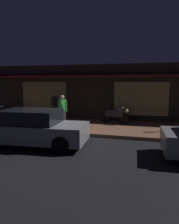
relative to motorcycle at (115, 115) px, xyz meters
The scene contains 7 objects.
ground_plane 4.24m from the motorcycle, 116.67° to the right, with size 60.00×60.00×0.00m, color black.
sidewalk_slab 2.10m from the motorcycle, 158.49° to the right, with size 18.00×4.00×0.15m, color brown.
storefront_building 3.45m from the motorcycle, 125.38° to the left, with size 18.00×3.30×3.60m.
motorcycle is the anchor object (origin of this frame).
person_photographer 3.99m from the motorcycle, behind, with size 0.59×0.44×1.67m.
person_bystander 3.02m from the motorcycle, 148.59° to the right, with size 0.60×0.43×1.67m.
parked_car_near 5.24m from the motorcycle, 118.84° to the right, with size 4.23×2.08×1.42m.
Camera 1 is at (3.77, -8.36, 2.52)m, focal length 34.85 mm.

